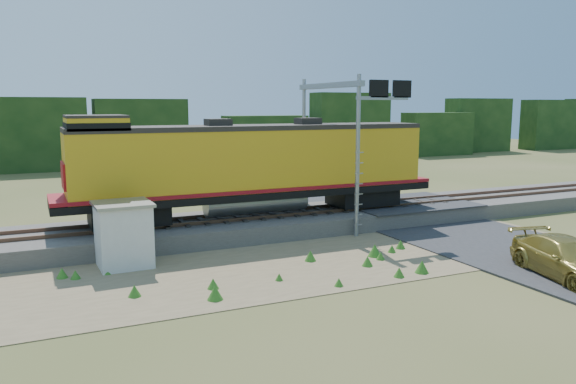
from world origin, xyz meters
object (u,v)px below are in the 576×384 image
locomotive (251,165)px  signal_gantry (342,116)px  shed (123,234)px  car (568,259)px

locomotive → signal_gantry: signal_gantry is taller
locomotive → signal_gantry: 5.21m
shed → signal_gantry: signal_gantry is taller
locomotive → car: 14.06m
shed → locomotive: bearing=25.1°
locomotive → signal_gantry: (4.61, -0.68, 2.31)m
car → signal_gantry: bearing=119.3°
locomotive → shed: 7.56m
signal_gantry → shed: bearing=-166.7°
shed → signal_gantry: bearing=11.4°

